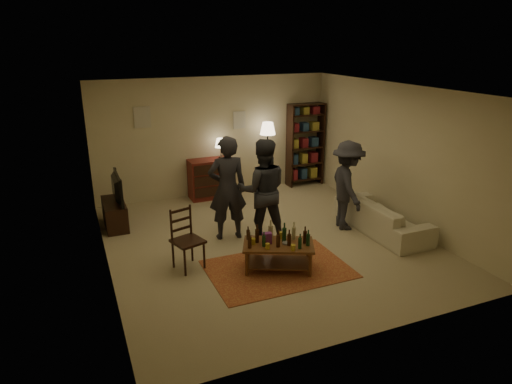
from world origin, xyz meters
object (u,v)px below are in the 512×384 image
tv_stand (114,208)px  sofa (382,216)px  dining_chair (186,236)px  person_left (227,188)px  dresser (212,177)px  floor_lamp (268,133)px  bookshelf (305,144)px  coffee_table (278,246)px  person_by_sofa (347,186)px  person_right (263,190)px

tv_stand → sofa: bearing=-25.3°
dining_chair → person_left: 1.36m
dresser → floor_lamp: (1.37, -0.06, 0.93)m
tv_stand → bookshelf: size_ratio=0.52×
coffee_table → sofa: bearing=14.0°
bookshelf → floor_lamp: size_ratio=1.22×
coffee_table → dining_chair: size_ratio=1.23×
tv_stand → bookshelf: bookshelf is taller
coffee_table → bookshelf: 4.60m
dresser → coffee_table: bearing=-91.2°
person_left → person_by_sofa: bearing=175.9°
dresser → floor_lamp: size_ratio=0.82×
person_by_sofa → bookshelf: bearing=1.7°
dining_chair → person_by_sofa: person_by_sofa is taller
bookshelf → person_left: (-2.83, -2.33, -0.08)m
tv_stand → person_right: 2.97m
tv_stand → person_left: (1.86, -1.35, 0.57)m
coffee_table → tv_stand: (-2.17, 2.81, -0.02)m
dining_chair → dresser: (1.39, 3.09, -0.06)m
coffee_table → bookshelf: bookshelf is taller
coffee_table → person_left: (-0.32, 1.47, 0.55)m
tv_stand → floor_lamp: 3.86m
floor_lamp → sofa: (1.02, -3.05, -1.10)m
dining_chair → sofa: (3.78, -0.03, -0.23)m
coffee_table → person_left: bearing=102.2°
coffee_table → bookshelf: (2.52, 3.79, 0.63)m
sofa → coffee_table: bearing=104.0°
tv_stand → bookshelf: (4.69, 0.98, 0.65)m
coffee_table → sofa: size_ratio=0.60×
sofa → person_right: (-2.23, 0.56, 0.63)m
coffee_table → dresser: 3.73m
bookshelf → person_left: size_ratio=1.06×
person_by_sofa → sofa: bearing=-113.7°
person_left → person_right: size_ratio=1.02×
tv_stand → sofa: tv_stand is taller
dining_chair → floor_lamp: floor_lamp is taller
person_right → dresser: bearing=-69.4°
person_left → sofa: bearing=169.9°
tv_stand → bookshelf: bearing=11.8°
dining_chair → person_by_sofa: 3.28m
floor_lamp → person_left: person_left is taller
person_by_sofa → dresser: bearing=48.2°
dresser → person_right: person_right is taller
floor_lamp → person_left: bearing=-128.8°
floor_lamp → person_right: (-1.20, -2.49, -0.47)m
person_right → person_by_sofa: (1.68, -0.15, -0.08)m
floor_lamp → person_left: 2.85m
coffee_table → floor_lamp: floor_lamp is taller
person_left → person_right: person_left is taller
sofa → floor_lamp: bearing=18.6°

